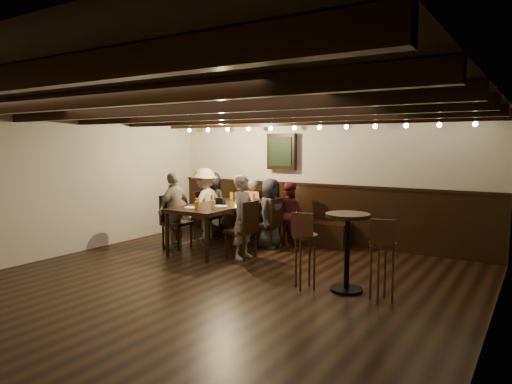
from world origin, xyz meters
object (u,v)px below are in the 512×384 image
Objects in this scene: person_left_near at (205,204)px; person_right_near at (270,213)px; person_bench_right at (289,213)px; high_top_table at (347,240)px; person_left_far at (175,210)px; bar_stool_left at (305,260)px; chair_right_near at (269,233)px; person_bench_left at (213,203)px; person_bench_centre at (253,209)px; chair_left_near at (206,225)px; chair_right_far at (242,241)px; chair_left_far at (176,232)px; dining_table at (222,208)px; bar_stool_right at (382,271)px; person_right_far at (243,217)px.

person_right_near is at bearing 90.00° from person_left_near.
high_top_table is (1.96, -2.05, 0.07)m from person_bench_right.
bar_stool_left is at bearing 73.11° from person_left_far.
person_right_near is at bearing -90.00° from chair_right_near.
person_left_far is at bearing 169.35° from high_top_table.
person_bench_centre is at bearing -170.54° from person_bench_left.
person_right_near is (1.47, 0.02, 0.35)m from chair_left_near.
chair_left_near is at bearing 90.00° from person_right_near.
person_bench_right is 0.84× the size of person_left_near.
person_left_far reaches higher than chair_right_far.
chair_left_far is 1.44m from chair_right_far.
person_left_far reaches higher than dining_table.
person_left_far is (-1.47, -0.02, 0.40)m from chair_right_far.
dining_table is 2.27× the size of chair_left_near.
chair_left_far is 3.18m from bar_stool_left.
bar_stool_left is at bearing -120.24° from chair_right_far.
chair_left_near is at bearing 39.80° from person_bench_centre.
chair_right_near is 1.72m from person_bench_left.
chair_left_near is 4.42m from bar_stool_right.
person_right_far reaches higher than person_bench_centre.
high_top_table is (2.13, -1.60, 0.39)m from chair_right_near.
person_bench_right is at bearing 111.99° from bar_stool_left.
person_right_far is at bearing 161.44° from high_top_table.
person_bench_left is 1.30× the size of high_top_table.
chair_right_far is 0.75× the size of person_right_near.
person_bench_right is 0.93× the size of person_right_near.
person_left_near is (-1.47, -0.02, 0.43)m from chair_right_near.
person_bench_centre is 0.91m from person_bench_right.
person_left_far reaches higher than bar_stool_right.
person_bench_left reaches higher than high_top_table.
chair_right_near is 2.69m from high_top_table.
person_bench_right is (0.16, 1.35, 0.30)m from chair_right_far.
high_top_table is (3.60, -1.57, -0.05)m from person_left_near.
bar_stool_right is at bearing -17.23° from high_top_table.
person_bench_centre is at bearing 25.65° from chair_right_far.
person_left_near reaches higher than chair_left_near.
person_bench_left is at bearing 50.71° from person_right_far.
person_bench_left reaches higher than person_bench_centre.
chair_right_near is 0.99m from person_bench_centre.
person_right_far is (-0.13, -1.35, 0.10)m from person_bench_right.
person_bench_centre is 3.37m from bar_stool_left.
high_top_table is (2.10, -1.60, 0.03)m from person_right_near.
chair_right_near is at bearing 90.00° from chair_left_near.
high_top_table is 0.99× the size of bar_stool_right.
chair_left_near is 0.80× the size of person_bench_centre.
dining_table is 0.88m from person_right_far.
person_left_near is at bearing -90.00° from chair_left_near.
person_right_near is at bearing 142.68° from high_top_table.
person_bench_centre is at bearing 123.76° from bar_stool_left.
bar_stool_left is (2.34, -1.34, -0.36)m from dining_table.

